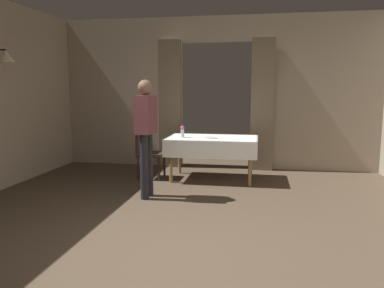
{
  "coord_description": "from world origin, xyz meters",
  "views": [
    {
      "loc": [
        0.86,
        -3.41,
        1.59
      ],
      "look_at": [
        0.16,
        0.53,
        1.01
      ],
      "focal_mm": 35.32,
      "sensor_mm": 36.0,
      "label": 1
    }
  ],
  "objects_px": {
    "flower_vase_mid": "(182,131)",
    "plate_mid_b": "(211,138)",
    "person_waiter_by_doorway": "(146,129)",
    "chair_mid_left": "(147,150)",
    "dining_table_mid": "(212,143)"
  },
  "relations": [
    {
      "from": "person_waiter_by_doorway",
      "to": "chair_mid_left",
      "type": "bearing_deg",
      "value": 106.74
    },
    {
      "from": "flower_vase_mid",
      "to": "plate_mid_b",
      "type": "xyz_separation_m",
      "value": [
        0.51,
        -0.03,
        -0.1
      ]
    },
    {
      "from": "flower_vase_mid",
      "to": "person_waiter_by_doorway",
      "type": "distance_m",
      "value": 1.25
    },
    {
      "from": "flower_vase_mid",
      "to": "plate_mid_b",
      "type": "distance_m",
      "value": 0.52
    },
    {
      "from": "dining_table_mid",
      "to": "flower_vase_mid",
      "type": "bearing_deg",
      "value": -170.25
    },
    {
      "from": "dining_table_mid",
      "to": "flower_vase_mid",
      "type": "relative_size",
      "value": 7.63
    },
    {
      "from": "flower_vase_mid",
      "to": "person_waiter_by_doorway",
      "type": "bearing_deg",
      "value": -103.49
    },
    {
      "from": "plate_mid_b",
      "to": "person_waiter_by_doorway",
      "type": "distance_m",
      "value": 1.45
    },
    {
      "from": "person_waiter_by_doorway",
      "to": "flower_vase_mid",
      "type": "bearing_deg",
      "value": 76.51
    },
    {
      "from": "chair_mid_left",
      "to": "person_waiter_by_doorway",
      "type": "distance_m",
      "value": 1.35
    },
    {
      "from": "chair_mid_left",
      "to": "plate_mid_b",
      "type": "height_order",
      "value": "chair_mid_left"
    },
    {
      "from": "dining_table_mid",
      "to": "plate_mid_b",
      "type": "distance_m",
      "value": 0.15
    },
    {
      "from": "plate_mid_b",
      "to": "dining_table_mid",
      "type": "bearing_deg",
      "value": 83.75
    },
    {
      "from": "chair_mid_left",
      "to": "flower_vase_mid",
      "type": "bearing_deg",
      "value": 1.13
    },
    {
      "from": "flower_vase_mid",
      "to": "chair_mid_left",
      "type": "bearing_deg",
      "value": -178.87
    }
  ]
}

